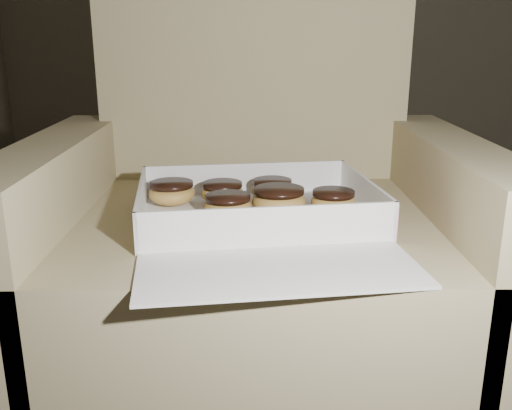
{
  "coord_description": "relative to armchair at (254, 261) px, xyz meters",
  "views": [
    {
      "loc": [
        -0.57,
        -1.16,
        0.76
      ],
      "look_at": [
        -0.56,
        -0.14,
        0.45
      ],
      "focal_mm": 40.0,
      "sensor_mm": 36.0,
      "label": 1
    }
  ],
  "objects": [
    {
      "name": "armchair",
      "position": [
        0.0,
        0.0,
        0.0
      ],
      "size": [
        0.9,
        0.76,
        0.94
      ],
      "color": "#9A8A62",
      "rests_on": "floor"
    },
    {
      "name": "crumb_a",
      "position": [
        0.17,
        -0.14,
        0.14
      ],
      "size": [
        0.01,
        0.01,
        0.0
      ],
      "primitive_type": "ellipsoid",
      "color": "black",
      "rests_on": "bakery_box"
    },
    {
      "name": "donut_c",
      "position": [
        -0.05,
        -0.11,
        0.16
      ],
      "size": [
        0.09,
        0.09,
        0.04
      ],
      "color": "gold",
      "rests_on": "bakery_box"
    },
    {
      "name": "donut_a",
      "position": [
        -0.16,
        -0.02,
        0.16
      ],
      "size": [
        0.09,
        0.09,
        0.05
      ],
      "color": "gold",
      "rests_on": "bakery_box"
    },
    {
      "name": "bakery_box",
      "position": [
        0.01,
        -0.14,
        0.14
      ],
      "size": [
        0.49,
        0.55,
        0.07
      ],
      "rotation": [
        0.0,
        0.0,
        0.13
      ],
      "color": "white",
      "rests_on": "armchair"
    },
    {
      "name": "donut_b",
      "position": [
        0.05,
        -0.09,
        0.16
      ],
      "size": [
        0.1,
        0.1,
        0.05
      ],
      "color": "gold",
      "rests_on": "bakery_box"
    },
    {
      "name": "donut_d",
      "position": [
        0.04,
        0.01,
        0.16
      ],
      "size": [
        0.09,
        0.09,
        0.04
      ],
      "color": "gold",
      "rests_on": "bakery_box"
    },
    {
      "name": "crumb_b",
      "position": [
        -0.03,
        -0.18,
        0.14
      ],
      "size": [
        0.01,
        0.01,
        0.0
      ],
      "primitive_type": "ellipsoid",
      "color": "black",
      "rests_on": "bakery_box"
    },
    {
      "name": "donut_e",
      "position": [
        0.15,
        -0.08,
        0.16
      ],
      "size": [
        0.09,
        0.09,
        0.04
      ],
      "color": "gold",
      "rests_on": "bakery_box"
    },
    {
      "name": "crumb_c",
      "position": [
        0.18,
        -0.15,
        0.14
      ],
      "size": [
        0.01,
        0.01,
        0.0
      ],
      "primitive_type": "ellipsoid",
      "color": "black",
      "rests_on": "bakery_box"
    },
    {
      "name": "donut_f",
      "position": [
        -0.06,
        -0.02,
        0.16
      ],
      "size": [
        0.09,
        0.09,
        0.04
      ],
      "color": "gold",
      "rests_on": "bakery_box"
    },
    {
      "name": "floor",
      "position": [
        0.57,
        0.04,
        -0.3
      ],
      "size": [
        4.5,
        4.5,
        0.0
      ],
      "primitive_type": "plane",
      "color": "black",
      "rests_on": "ground"
    }
  ]
}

